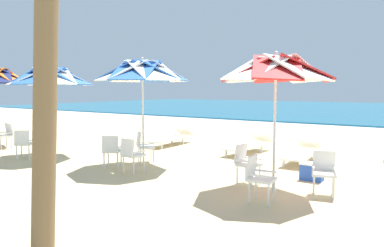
{
  "coord_description": "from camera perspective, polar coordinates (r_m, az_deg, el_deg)",
  "views": [
    {
      "loc": [
        2.72,
        -9.09,
        2.05
      ],
      "look_at": [
        -3.24,
        -0.14,
        1.0
      ],
      "focal_mm": 32.84,
      "sensor_mm": 36.0,
      "label": 1
    }
  ],
  "objects": [
    {
      "name": "sun_lounger_2",
      "position": [
        11.38,
        9.06,
        -3.43
      ],
      "size": [
        0.89,
        2.21,
        0.62
      ],
      "color": "white",
      "rests_on": "ground"
    },
    {
      "name": "sun_lounger_1",
      "position": [
        10.34,
        17.39,
        -4.52
      ],
      "size": [
        0.7,
        2.17,
        0.62
      ],
      "color": "white",
      "rests_on": "ground"
    },
    {
      "name": "plastic_chair_1",
      "position": [
        7.29,
        20.64,
        -7.09
      ],
      "size": [
        0.54,
        0.56,
        0.87
      ],
      "color": "white",
      "rests_on": "ground"
    },
    {
      "name": "beach_umbrella_1",
      "position": [
        9.33,
        -8.05,
        8.26
      ],
      "size": [
        2.48,
        2.48,
        2.88
      ],
      "color": "silver",
      "rests_on": "ground"
    },
    {
      "name": "plastic_chair_4",
      "position": [
        9.38,
        -12.91,
        -4.1
      ],
      "size": [
        0.6,
        0.62,
        0.87
      ],
      "color": "white",
      "rests_on": "ground"
    },
    {
      "name": "sun_lounger_3",
      "position": [
        12.91,
        -3.51,
        -2.31
      ],
      "size": [
        0.65,
        2.15,
        0.62
      ],
      "color": "white",
      "rests_on": "ground"
    },
    {
      "name": "ground_plane",
      "position": [
        9.71,
        16.71,
        -6.85
      ],
      "size": [
        80.0,
        80.0,
        0.0
      ],
      "primitive_type": "plane",
      "color": "#D3B784"
    },
    {
      "name": "surf_foam",
      "position": [
        20.89,
        26.0,
        -0.61
      ],
      "size": [
        80.0,
        0.7,
        0.01
      ],
      "primitive_type": "cube",
      "color": "white",
      "rests_on": "ground"
    },
    {
      "name": "cooler_box",
      "position": [
        8.43,
        18.88,
        -7.39
      ],
      "size": [
        0.5,
        0.34,
        0.4
      ],
      "color": "blue",
      "rests_on": "ground"
    },
    {
      "name": "beach_umbrella_0",
      "position": [
        7.12,
        13.47,
        8.39
      ],
      "size": [
        2.26,
        2.26,
        2.79
      ],
      "color": "silver",
      "rests_on": "ground"
    },
    {
      "name": "plastic_chair_2",
      "position": [
        6.5,
        10.74,
        -8.34
      ],
      "size": [
        0.5,
        0.47,
        0.87
      ],
      "color": "white",
      "rests_on": "ground"
    },
    {
      "name": "plastic_chair_5",
      "position": [
        8.69,
        -9.81,
        -4.79
      ],
      "size": [
        0.46,
        0.49,
        0.87
      ],
      "color": "white",
      "rests_on": "ground"
    },
    {
      "name": "plastic_chair_6",
      "position": [
        11.43,
        -25.64,
        -2.78
      ],
      "size": [
        0.63,
        0.63,
        0.87
      ],
      "color": "white",
      "rests_on": "ground"
    },
    {
      "name": "plastic_chair_0",
      "position": [
        7.7,
        8.75,
        -6.12
      ],
      "size": [
        0.51,
        0.48,
        0.87
      ],
      "color": "white",
      "rests_on": "ground"
    },
    {
      "name": "beach_umbrella_2",
      "position": [
        11.48,
        -22.04,
        6.98
      ],
      "size": [
        2.5,
        2.5,
        2.79
      ],
      "color": "silver",
      "rests_on": "ground"
    },
    {
      "name": "plastic_chair_3",
      "position": [
        9.92,
        -7.89,
        -3.49
      ],
      "size": [
        0.63,
        0.63,
        0.87
      ],
      "color": "white",
      "rests_on": "ground"
    },
    {
      "name": "plastic_chair_7",
      "position": [
        13.77,
        -28.03,
        -1.55
      ],
      "size": [
        0.46,
        0.49,
        0.87
      ],
      "color": "white",
      "rests_on": "ground"
    }
  ]
}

